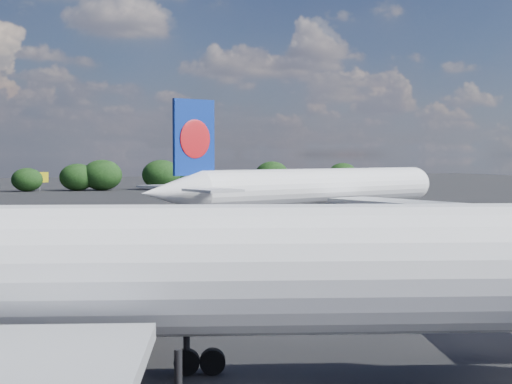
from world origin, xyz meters
name	(u,v)px	position (x,y,z in m)	size (l,w,h in m)	color
ground	(1,240)	(0.00, 60.00, 0.00)	(500.00, 500.00, 0.00)	black
qantas_airliner	(175,274)	(6.38, -3.91, 5.44)	(53.64, 51.47, 17.86)	white
china_southern_airliner	(310,188)	(44.12, 64.35, 5.45)	(53.91, 51.71, 17.90)	white
billboard_yellow	(39,178)	(12.00, 182.00, 3.87)	(5.00, 0.30, 5.50)	yellow
horizon_treeline	(20,178)	(6.43, 179.31, 3.94)	(207.58, 16.09, 9.20)	black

